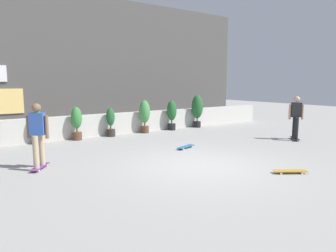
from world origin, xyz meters
TOP-DOWN VIEW (x-y plane):
  - ground_plane at (0.00, 0.00)m, footprint 48.00×48.00m
  - planter_wall at (0.00, 6.00)m, footprint 18.00×0.40m
  - building_backdrop at (-0.01, 10.00)m, footprint 20.00×2.08m
  - potted_plant_1 at (-2.90, 5.55)m, footprint 0.38×0.38m
  - potted_plant_2 at (-1.50, 5.55)m, footprint 0.41×0.41m
  - potted_plant_3 at (-0.09, 5.55)m, footprint 0.36×0.36m
  - potted_plant_4 at (1.53, 5.55)m, footprint 0.49×0.49m
  - potted_plant_5 at (3.00, 5.55)m, footprint 0.46×0.46m
  - potted_plant_6 at (4.55, 5.55)m, footprint 0.56×0.56m
  - skater_foreground at (5.48, 0.76)m, footprint 0.70×0.72m
  - skater_by_wall_left at (-3.61, 2.08)m, footprint 0.62×0.77m
  - skateboard_near_camera at (1.36, -1.82)m, footprint 0.78×0.61m
  - skateboard_aside at (1.03, 1.93)m, footprint 0.82×0.44m

SIDE VIEW (x-z plane):
  - ground_plane at x=0.00m, z-range 0.00..0.00m
  - skateboard_near_camera at x=1.36m, z-range 0.02..0.10m
  - skateboard_aside at x=1.03m, z-range 0.02..0.10m
  - planter_wall at x=0.00m, z-range 0.00..0.90m
  - potted_plant_3 at x=-0.09m, z-range 0.03..1.20m
  - potted_plant_1 at x=-2.90m, z-range 0.05..1.28m
  - potted_plant_2 at x=-1.50m, z-range 0.07..1.36m
  - potted_plant_5 at x=3.00m, z-range 0.10..1.48m
  - potted_plant_4 at x=1.53m, z-range 0.11..1.55m
  - skater_foreground at x=5.48m, z-range 0.09..1.79m
  - skater_by_wall_left at x=-3.61m, z-range 0.09..1.79m
  - potted_plant_6 at x=4.55m, z-range 0.14..1.74m
  - building_backdrop at x=-0.01m, z-range 0.00..6.50m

